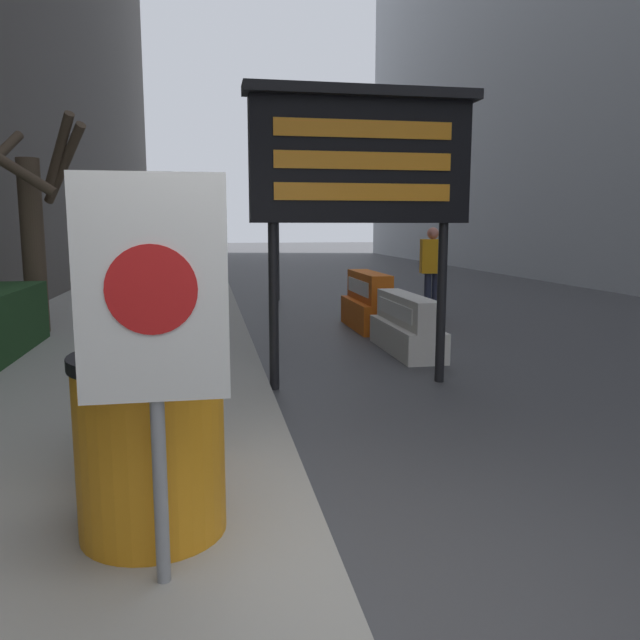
{
  "coord_description": "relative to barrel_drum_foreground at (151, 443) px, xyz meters",
  "views": [
    {
      "loc": [
        -0.57,
        -2.5,
        1.68
      ],
      "look_at": [
        0.81,
        5.11,
        0.51
      ],
      "focal_mm": 35.0,
      "sensor_mm": 36.0,
      "label": 1
    }
  ],
  "objects": [
    {
      "name": "barrel_drum_foreground",
      "position": [
        0.0,
        0.0,
        0.0
      ],
      "size": [
        0.74,
        0.74,
        0.91
      ],
      "color": "orange",
      "rests_on": "sidewalk_left"
    },
    {
      "name": "pedestrian_worker",
      "position": [
        4.46,
        8.09,
        0.35
      ],
      "size": [
        0.46,
        0.32,
        1.65
      ],
      "rotation": [
        0.0,
        0.0,
        6.14
      ],
      "color": "#23283D",
      "rests_on": "ground_plane"
    },
    {
      "name": "jersey_barrier_orange_far",
      "position": [
        2.9,
        6.82,
        -0.21
      ],
      "size": [
        0.58,
        1.63,
        0.93
      ],
      "color": "orange",
      "rests_on": "ground_plane"
    },
    {
      "name": "traffic_light_near_curb",
      "position": [
        1.86,
        10.88,
        1.99
      ],
      "size": [
        0.28,
        0.44,
        3.59
      ],
      "color": "#2D2D30",
      "rests_on": "ground_plane"
    },
    {
      "name": "ground_plane",
      "position": [
        0.86,
        -0.54,
        -0.62
      ],
      "size": [
        120.0,
        120.0,
        0.0
      ],
      "primitive_type": "plane",
      "color": "#3F3F42"
    },
    {
      "name": "message_board",
      "position": [
        1.86,
        3.23,
        1.7
      ],
      "size": [
        2.37,
        0.36,
        3.03
      ],
      "color": "black",
      "rests_on": "ground_plane"
    },
    {
      "name": "jersey_barrier_white",
      "position": [
        2.9,
        4.84,
        -0.28
      ],
      "size": [
        0.53,
        1.79,
        0.77
      ],
      "color": "silver",
      "rests_on": "ground_plane"
    },
    {
      "name": "traffic_cone_near",
      "position": [
        3.39,
        5.52,
        -0.34
      ],
      "size": [
        0.32,
        0.32,
        0.58
      ],
      "color": "black",
      "rests_on": "ground_plane"
    },
    {
      "name": "barrel_drum_middle",
      "position": [
        -0.11,
        0.86,
        0.0
      ],
      "size": [
        0.74,
        0.74,
        0.91
      ],
      "color": "orange",
      "rests_on": "sidewalk_left"
    },
    {
      "name": "warning_sign",
      "position": [
        0.08,
        -0.49,
        0.7
      ],
      "size": [
        0.6,
        0.08,
        1.72
      ],
      "color": "gray",
      "rests_on": "sidewalk_left"
    },
    {
      "name": "bare_tree",
      "position": [
        -2.08,
        6.42,
        1.13
      ],
      "size": [
        1.53,
        1.5,
        3.1
      ],
      "color": "#4C3D2D",
      "rests_on": "sidewalk_left"
    }
  ]
}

